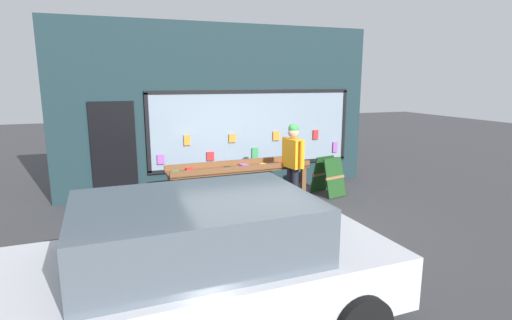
{
  "coord_description": "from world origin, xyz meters",
  "views": [
    {
      "loc": [
        -2.35,
        -6.42,
        2.53
      ],
      "look_at": [
        0.3,
        0.91,
        0.96
      ],
      "focal_mm": 28.0,
      "sensor_mm": 36.0,
      "label": 1
    }
  ],
  "objects_px": {
    "small_dog": "(274,199)",
    "parked_car": "(197,264)",
    "person_browsing": "(293,159)",
    "sandwich_board_sign": "(328,176)",
    "display_table_main": "(239,171)"
  },
  "relations": [
    {
      "from": "display_table_main",
      "to": "parked_car",
      "type": "height_order",
      "value": "parked_car"
    },
    {
      "from": "display_table_main",
      "to": "small_dog",
      "type": "bearing_deg",
      "value": -55.28
    },
    {
      "from": "small_dog",
      "to": "sandwich_board_sign",
      "type": "bearing_deg",
      "value": -76.15
    },
    {
      "from": "small_dog",
      "to": "person_browsing",
      "type": "bearing_deg",
      "value": -74.99
    },
    {
      "from": "small_dog",
      "to": "sandwich_board_sign",
      "type": "relative_size",
      "value": 0.64
    },
    {
      "from": "small_dog",
      "to": "parked_car",
      "type": "height_order",
      "value": "parked_car"
    },
    {
      "from": "person_browsing",
      "to": "sandwich_board_sign",
      "type": "height_order",
      "value": "person_browsing"
    },
    {
      "from": "sandwich_board_sign",
      "to": "display_table_main",
      "type": "bearing_deg",
      "value": 167.29
    },
    {
      "from": "parked_car",
      "to": "small_dog",
      "type": "bearing_deg",
      "value": 54.18
    },
    {
      "from": "display_table_main",
      "to": "parked_car",
      "type": "relative_size",
      "value": 0.72
    },
    {
      "from": "small_dog",
      "to": "parked_car",
      "type": "xyz_separation_m",
      "value": [
        -2.15,
        -3.19,
        0.47
      ]
    },
    {
      "from": "display_table_main",
      "to": "person_browsing",
      "type": "relative_size",
      "value": 1.73
    },
    {
      "from": "person_browsing",
      "to": "parked_car",
      "type": "height_order",
      "value": "person_browsing"
    },
    {
      "from": "sandwich_board_sign",
      "to": "parked_car",
      "type": "bearing_deg",
      "value": -147.49
    },
    {
      "from": "person_browsing",
      "to": "sandwich_board_sign",
      "type": "distance_m",
      "value": 1.34
    }
  ]
}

